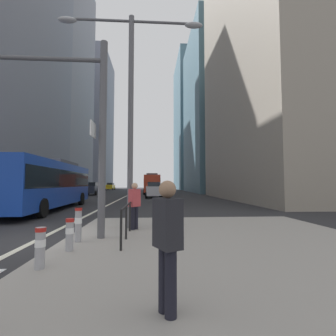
{
  "coord_description": "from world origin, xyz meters",
  "views": [
    {
      "loc": [
        3.53,
        -7.79,
        1.75
      ],
      "look_at": [
        6.04,
        29.8,
        4.13
      ],
      "focal_mm": 26.44,
      "sensor_mm": 36.0,
      "label": 1
    }
  ],
  "objects": [
    {
      "name": "ground_plane",
      "position": [
        0.0,
        20.0,
        0.0
      ],
      "size": [
        160.0,
        160.0,
        0.0
      ],
      "primitive_type": "plane",
      "color": "#28282B"
    },
    {
      "name": "office_tower_left_far",
      "position": [
        -16.0,
        67.84,
        20.35
      ],
      "size": [
        12.97,
        18.85,
        40.71
      ],
      "primitive_type": "cube",
      "color": "slate",
      "rests_on": "ground"
    },
    {
      "name": "street_lamp_post",
      "position": [
        2.74,
        1.36,
        5.28
      ],
      "size": [
        5.5,
        0.32,
        8.0
      ],
      "color": "#56565B",
      "rests_on": "median_island"
    },
    {
      "name": "traffic_signal_gantry",
      "position": [
        0.09,
        -0.27,
        4.1
      ],
      "size": [
        5.9,
        0.65,
        6.0
      ],
      "color": "#515156",
      "rests_on": "median_island"
    },
    {
      "name": "office_tower_right_far",
      "position": [
        17.0,
        69.09,
        20.44
      ],
      "size": [
        11.22,
        21.22,
        40.88
      ],
      "primitive_type": "cube",
      "color": "slate",
      "rests_on": "ground"
    },
    {
      "name": "pedestrian_railing",
      "position": [
        2.8,
        0.13,
        0.86
      ],
      "size": [
        0.06,
        3.72,
        0.98
      ],
      "color": "black",
      "rests_on": "median_island"
    },
    {
      "name": "pedestrian_walking",
      "position": [
        3.73,
        -4.66,
        1.06
      ],
      "size": [
        0.38,
        0.45,
        1.64
      ],
      "color": "black",
      "rests_on": "median_island"
    },
    {
      "name": "car_oncoming_far",
      "position": [
        -7.49,
        59.66,
        0.99
      ],
      "size": [
        2.16,
        4.42,
        1.94
      ],
      "color": "gold",
      "rests_on": "ground"
    },
    {
      "name": "office_tower_right_mid",
      "position": [
        17.0,
        42.76,
        16.66
      ],
      "size": [
        11.03,
        20.59,
        33.31
      ],
      "primitive_type": "cube",
      "color": "slate",
      "rests_on": "ground"
    },
    {
      "name": "car_receding_near",
      "position": [
        4.02,
        49.26,
        0.99
      ],
      "size": [
        2.14,
        4.49,
        1.94
      ],
      "color": "maroon",
      "rests_on": "ground"
    },
    {
      "name": "office_tower_left_mid",
      "position": [
        -16.0,
        43.91,
        23.57
      ],
      "size": [
        10.73,
        17.7,
        47.14
      ],
      "primitive_type": "cube",
      "color": "gray",
      "rests_on": "ground"
    },
    {
      "name": "car_oncoming_mid",
      "position": [
        -5.58,
        30.88,
        0.99
      ],
      "size": [
        2.13,
        4.21,
        1.94
      ],
      "color": "#232838",
      "rests_on": "ground"
    },
    {
      "name": "office_tower_right_near",
      "position": [
        17.0,
        18.29,
        17.65
      ],
      "size": [
        10.46,
        22.4,
        35.31
      ],
      "primitive_type": "cube",
      "color": "gray",
      "rests_on": "ground"
    },
    {
      "name": "city_bus_blue_oncoming",
      "position": [
        -3.34,
        9.2,
        1.84
      ],
      "size": [
        2.93,
        12.2,
        3.4
      ],
      "color": "#14389E",
      "rests_on": "ground"
    },
    {
      "name": "car_receding_far",
      "position": [
        3.78,
        22.94,
        0.99
      ],
      "size": [
        2.17,
        4.1,
        1.94
      ],
      "color": "silver",
      "rests_on": "ground"
    },
    {
      "name": "lane_centre_line",
      "position": [
        0.0,
        30.0,
        0.01
      ],
      "size": [
        0.2,
        80.0,
        0.01
      ],
      "primitive_type": "cube",
      "color": "beige",
      "rests_on": "ground"
    },
    {
      "name": "bollard_back",
      "position": [
        1.5,
        -0.69,
        0.67
      ],
      "size": [
        0.2,
        0.2,
        0.93
      ],
      "color": "#99999E",
      "rests_on": "median_island"
    },
    {
      "name": "bollard_left",
      "position": [
        1.43,
        -2.88,
        0.58
      ],
      "size": [
        0.2,
        0.2,
        0.77
      ],
      "color": "#99999E",
      "rests_on": "median_island"
    },
    {
      "name": "median_island",
      "position": [
        5.5,
        -1.0,
        0.07
      ],
      "size": [
        9.0,
        10.0,
        0.15
      ],
      "primitive_type": "cube",
      "color": "gray",
      "rests_on": "ground"
    },
    {
      "name": "city_bus_red_receding",
      "position": [
        3.57,
        35.08,
        1.84
      ],
      "size": [
        2.77,
        11.15,
        3.4
      ],
      "color": "red",
      "rests_on": "ground"
    },
    {
      "name": "bollard_right",
      "position": [
        1.57,
        -1.63,
        0.58
      ],
      "size": [
        0.2,
        0.2,
        0.76
      ],
      "color": "#99999E",
      "rests_on": "median_island"
    },
    {
      "name": "pedestrian_waiting",
      "position": [
        2.93,
        1.03,
        1.05
      ],
      "size": [
        0.43,
        0.44,
        1.63
      ],
      "color": "black",
      "rests_on": "median_island"
    }
  ]
}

